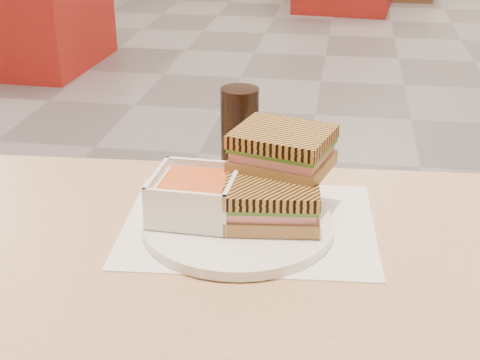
# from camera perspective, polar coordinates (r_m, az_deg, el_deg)

# --- Properties ---
(main_table) EXTENTS (1.24, 0.77, 0.75)m
(main_table) POSITION_cam_1_polar(r_m,az_deg,el_deg) (0.91, -3.58, -14.12)
(main_table) COLOR tan
(main_table) RESTS_ON ground
(tray_liner) EXTENTS (0.37, 0.30, 0.00)m
(tray_liner) POSITION_cam_1_polar(r_m,az_deg,el_deg) (0.96, 0.77, -3.72)
(tray_liner) COLOR white
(tray_liner) RESTS_ON main_table
(plate) EXTENTS (0.26, 0.26, 0.01)m
(plate) POSITION_cam_1_polar(r_m,az_deg,el_deg) (0.94, -0.14, -3.80)
(plate) COLOR white
(plate) RESTS_ON tray_liner
(soup_bowl) EXTENTS (0.12, 0.12, 0.06)m
(soup_bowl) POSITION_cam_1_polar(r_m,az_deg,el_deg) (0.94, -3.81, -1.43)
(soup_bowl) COLOR white
(soup_bowl) RESTS_ON plate
(panini_lower) EXTENTS (0.14, 0.12, 0.06)m
(panini_lower) POSITION_cam_1_polar(r_m,az_deg,el_deg) (0.92, 2.66, -1.80)
(panini_lower) COLOR #A17847
(panini_lower) RESTS_ON plate
(panini_upper) EXTENTS (0.15, 0.14, 0.06)m
(panini_upper) POSITION_cam_1_polar(r_m,az_deg,el_deg) (0.96, 3.59, 2.57)
(panini_upper) COLOR #A17847
(panini_upper) RESTS_ON panini_lower
(cola_glass) EXTENTS (0.06, 0.06, 0.13)m
(cola_glass) POSITION_cam_1_polar(r_m,az_deg,el_deg) (1.12, -0.02, 4.38)
(cola_glass) COLOR black
(cola_glass) RESTS_ON main_table
(bg_table_0) EXTENTS (0.97, 0.97, 0.82)m
(bg_table_0) POSITION_cam_1_polar(r_m,az_deg,el_deg) (4.75, -18.04, 14.04)
(bg_table_0) COLOR #9F1812
(bg_table_0) RESTS_ON ground
(bg_chair_0r) EXTENTS (0.55, 0.55, 0.48)m
(bg_chair_0r) POSITION_cam_1_polar(r_m,az_deg,el_deg) (4.84, -17.53, 12.27)
(bg_chair_0r) COLOR brown
(bg_chair_0r) RESTS_ON ground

